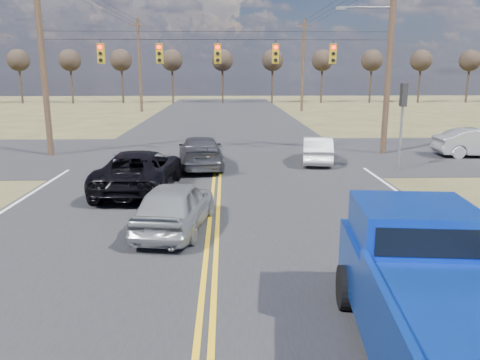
{
  "coord_description": "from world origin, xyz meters",
  "views": [
    {
      "loc": [
        0.38,
        -7.06,
        4.42
      ],
      "look_at": [
        0.77,
        5.44,
        1.5
      ],
      "focal_mm": 35.0,
      "sensor_mm": 36.0,
      "label": 1
    }
  ],
  "objects_px": {
    "black_suv": "(140,171)",
    "white_car_queue": "(317,150)",
    "silver_suv": "(175,206)",
    "cross_car_east_near": "(479,143)",
    "pickup_truck": "(435,301)",
    "dgrey_car_queue": "(201,152)"
  },
  "relations": [
    {
      "from": "black_suv",
      "to": "white_car_queue",
      "type": "bearing_deg",
      "value": -143.48
    },
    {
      "from": "silver_suv",
      "to": "cross_car_east_near",
      "type": "bearing_deg",
      "value": -134.21
    },
    {
      "from": "silver_suv",
      "to": "white_car_queue",
      "type": "relative_size",
      "value": 1.07
    },
    {
      "from": "black_suv",
      "to": "cross_car_east_near",
      "type": "bearing_deg",
      "value": -155.94
    },
    {
      "from": "cross_car_east_near",
      "to": "pickup_truck",
      "type": "bearing_deg",
      "value": 151.84
    },
    {
      "from": "pickup_truck",
      "to": "silver_suv",
      "type": "xyz_separation_m",
      "value": [
        -4.55,
        6.44,
        -0.35
      ]
    },
    {
      "from": "white_car_queue",
      "to": "silver_suv",
      "type": "bearing_deg",
      "value": 68.25
    },
    {
      "from": "silver_suv",
      "to": "cross_car_east_near",
      "type": "height_order",
      "value": "cross_car_east_near"
    },
    {
      "from": "white_car_queue",
      "to": "cross_car_east_near",
      "type": "distance_m",
      "value": 8.94
    },
    {
      "from": "cross_car_east_near",
      "to": "dgrey_car_queue",
      "type": "bearing_deg",
      "value": 101.02
    },
    {
      "from": "white_car_queue",
      "to": "dgrey_car_queue",
      "type": "height_order",
      "value": "dgrey_car_queue"
    },
    {
      "from": "pickup_truck",
      "to": "dgrey_car_queue",
      "type": "height_order",
      "value": "pickup_truck"
    },
    {
      "from": "pickup_truck",
      "to": "dgrey_car_queue",
      "type": "bearing_deg",
      "value": 111.54
    },
    {
      "from": "white_car_queue",
      "to": "cross_car_east_near",
      "type": "height_order",
      "value": "cross_car_east_near"
    },
    {
      "from": "white_car_queue",
      "to": "dgrey_car_queue",
      "type": "xyz_separation_m",
      "value": [
        -5.69,
        -0.95,
        0.08
      ]
    },
    {
      "from": "dgrey_car_queue",
      "to": "cross_car_east_near",
      "type": "xyz_separation_m",
      "value": [
        14.51,
        2.32,
        0.02
      ]
    },
    {
      "from": "cross_car_east_near",
      "to": "black_suv",
      "type": "bearing_deg",
      "value": 113.88
    },
    {
      "from": "dgrey_car_queue",
      "to": "cross_car_east_near",
      "type": "distance_m",
      "value": 14.7
    },
    {
      "from": "dgrey_car_queue",
      "to": "cross_car_east_near",
      "type": "height_order",
      "value": "cross_car_east_near"
    },
    {
      "from": "silver_suv",
      "to": "pickup_truck",
      "type": "bearing_deg",
      "value": 133.89
    },
    {
      "from": "pickup_truck",
      "to": "black_suv",
      "type": "height_order",
      "value": "pickup_truck"
    },
    {
      "from": "black_suv",
      "to": "cross_car_east_near",
      "type": "relative_size",
      "value": 1.25
    }
  ]
}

